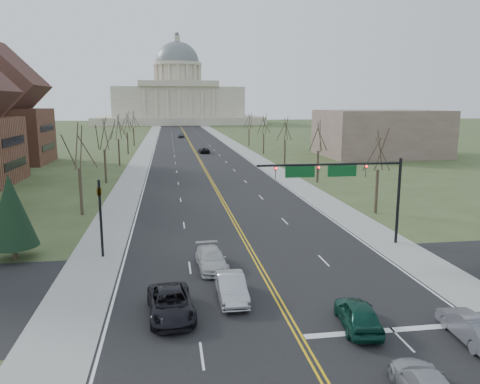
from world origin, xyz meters
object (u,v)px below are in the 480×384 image
object	(u,v)px
signal_mast	(341,177)
car_nb_inner_lead	(358,314)
car_sb_inner_second	(211,259)
signal_left	(100,210)
car_sb_inner_lead	(231,287)
car_far_nb	(204,150)
car_far_sb	(181,135)
car_nb_outer_lead	(472,327)
car_sb_outer_lead	(171,304)

from	to	relation	value
signal_mast	car_nb_inner_lead	xyz separation A→B (m)	(-4.15, -13.97, -4.99)
car_sb_inner_second	signal_left	bearing A→B (deg)	150.75
car_sb_inner_lead	car_sb_inner_second	bearing A→B (deg)	97.03
car_nb_inner_lead	car_far_nb	bearing A→B (deg)	-81.68
car_far_nb	car_far_sb	size ratio (longest dim) A/B	0.98
car_nb_inner_lead	signal_mast	bearing A→B (deg)	-99.14
car_far_nb	car_far_sb	world-z (taller)	car_far_sb
car_sb_inner_lead	car_far_nb	world-z (taller)	car_sb_inner_lead
signal_left	car_sb_inner_lead	xyz separation A→B (m)	(8.71, -9.40, -2.95)
car_sb_inner_lead	car_far_nb	distance (m)	83.32
signal_mast	car_far_nb	size ratio (longest dim) A/B	2.55
signal_left	car_sb_inner_lead	distance (m)	13.15
signal_left	car_nb_outer_lead	xyz separation A→B (m)	(19.86, -16.07, -2.98)
car_sb_inner_second	car_sb_inner_lead	bearing A→B (deg)	-86.09
car_nb_outer_lead	car_sb_inner_lead	xyz separation A→B (m)	(-11.15, 6.66, 0.04)
signal_left	car_nb_outer_lead	world-z (taller)	signal_left
car_nb_inner_lead	car_sb_inner_lead	bearing A→B (deg)	-29.51
signal_left	car_far_nb	size ratio (longest dim) A/B	1.26
car_sb_inner_second	car_far_sb	size ratio (longest dim) A/B	1.00
signal_mast	car_sb_inner_lead	distance (m)	14.76
signal_left	car_far_sb	size ratio (longest dim) A/B	1.24
car_nb_outer_lead	car_sb_outer_lead	xyz separation A→B (m)	(-14.76, 4.95, 0.01)
signal_left	car_sb_inner_second	xyz separation A→B (m)	(8.02, -3.90, -3.00)
signal_mast	car_far_sb	size ratio (longest dim) A/B	2.51
car_sb_inner_second	car_far_sb	bearing A→B (deg)	86.00
signal_left	car_far_nb	xyz separation A→B (m)	(13.41, 73.79, -3.04)
signal_mast	car_sb_inner_lead	bearing A→B (deg)	-137.42
car_nb_inner_lead	car_far_nb	world-z (taller)	car_nb_inner_lead
car_nb_outer_lead	car_sb_inner_second	size ratio (longest dim) A/B	0.90
car_sb_inner_lead	car_sb_outer_lead	xyz separation A→B (m)	(-3.61, -1.71, -0.03)
signal_mast	car_sb_outer_lead	world-z (taller)	signal_mast
car_sb_inner_lead	car_far_nb	bearing A→B (deg)	86.59
car_sb_inner_second	car_nb_outer_lead	bearing A→B (deg)	-49.06
signal_left	car_nb_outer_lead	bearing A→B (deg)	-38.96
car_nb_inner_lead	car_sb_inner_second	size ratio (longest dim) A/B	0.92
signal_mast	car_sb_inner_lead	size ratio (longest dim) A/B	2.64
car_nb_outer_lead	car_sb_inner_second	world-z (taller)	car_nb_outer_lead
car_sb_outer_lead	car_sb_inner_second	xyz separation A→B (m)	(2.91, 7.21, -0.02)
signal_mast	car_nb_outer_lead	size ratio (longest dim) A/B	2.77
car_nb_outer_lead	car_sb_inner_lead	size ratio (longest dim) A/B	0.95
car_nb_outer_lead	car_far_sb	size ratio (longest dim) A/B	0.90
signal_left	car_sb_inner_second	distance (m)	9.41
signal_mast	car_far_sb	bearing A→B (deg)	94.33
car_far_sb	car_nb_inner_lead	bearing A→B (deg)	-84.26
signal_left	car_far_nb	distance (m)	75.06
car_sb_inner_lead	car_far_sb	bearing A→B (deg)	89.45
signal_mast	car_far_nb	distance (m)	74.17
car_far_sb	car_far_nb	bearing A→B (deg)	-82.03
car_nb_outer_lead	car_sb_inner_second	bearing A→B (deg)	-42.60
car_nb_inner_lead	car_sb_inner_lead	size ratio (longest dim) A/B	0.97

